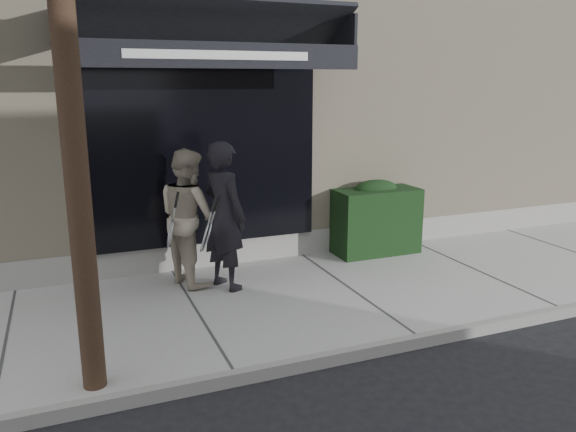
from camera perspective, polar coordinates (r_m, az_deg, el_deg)
name	(u,v)px	position (r m, az deg, el deg)	size (l,w,h in m)	color
ground	(348,296)	(7.40, 6.17, -8.07)	(80.00, 80.00, 0.00)	black
sidewalk	(349,292)	(7.38, 6.18, -7.64)	(20.00, 3.00, 0.12)	#9F9F9A
curb	(418,341)	(6.17, 13.11, -12.24)	(20.00, 0.10, 0.14)	gray
building_facade	(234,80)	(11.48, -5.55, 13.59)	(14.30, 8.04, 5.64)	beige
hedge	(375,218)	(8.76, 8.79, -0.20)	(1.30, 0.70, 1.14)	black
pedestrian_front	(224,216)	(7.10, -6.50, 0.00)	(0.78, 0.89, 1.89)	black
pedestrian_back	(189,217)	(7.37, -10.05, -0.08)	(0.89, 1.02, 1.77)	#B5A891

